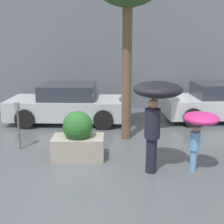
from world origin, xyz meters
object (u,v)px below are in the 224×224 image
Objects in this scene: person_child at (200,123)px; parking_meter at (18,116)px; person_adult at (156,101)px; parked_car_near at (68,105)px; parked_car_far at (218,103)px; planter_box at (78,138)px.

person_child is 4.66m from parking_meter.
parked_car_near is (-2.48, 4.05, -0.99)m from person_adult.
person_adult is at bearing 142.40° from parked_car_far.
parked_car_near is at bearing 75.06° from person_adult.
planter_box is 0.32× the size of parked_car_far.
planter_box is 3.40m from parked_car_near.
parked_car_far is 3.05× the size of parking_meter.
person_adult reaches higher than person_child.
parked_car_far reaches higher than planter_box.
person_adult is 1.49× the size of person_child.
person_adult is at bearing -145.56° from parked_car_near.
planter_box is 1.84m from parking_meter.
parked_car_near is (-0.68, 3.33, 0.10)m from planter_box.
person_child is 5.37m from parked_car_near.
person_child is at bearing -48.64° from person_adult.
person_child is (0.97, -0.04, -0.50)m from person_adult.
parked_car_far is 7.16m from parking_meter.
parking_meter is (-4.44, 1.40, -0.19)m from person_child.
person_adult is 3.79m from parking_meter.
person_adult is 4.85m from parked_car_near.
parked_car_far is (2.11, 4.27, -0.49)m from person_child.
planter_box is 0.29× the size of parked_car_near.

